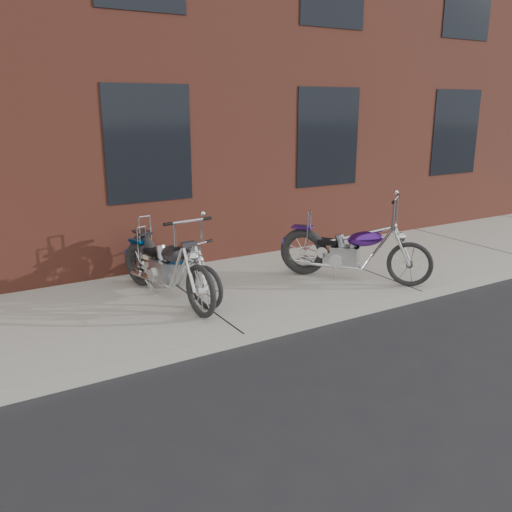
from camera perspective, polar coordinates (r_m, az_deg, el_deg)
ground at (r=6.59m, az=-1.25°, el=-9.41°), size 120.00×120.00×0.00m
sidewalk at (r=7.81m, az=-6.68°, el=-4.82°), size 22.00×3.00×0.15m
building_brick at (r=13.58m, az=-19.26°, el=19.97°), size 22.00×10.00×8.00m
chopper_purple at (r=8.49m, az=9.94°, el=0.31°), size 1.56×1.93×1.33m
chopper_blue at (r=7.77m, az=-9.16°, el=-1.47°), size 0.77×2.04×0.92m
chopper_third at (r=7.68m, az=-9.27°, el=-1.22°), size 0.59×2.43×1.23m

